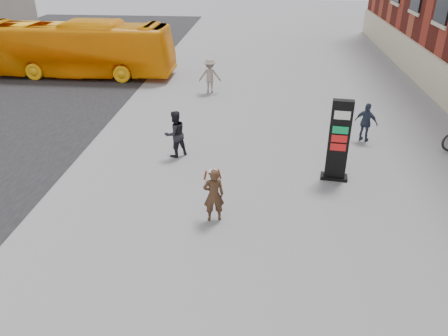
# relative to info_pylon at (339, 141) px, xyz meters

# --- Properties ---
(ground) EXTENTS (100.00, 100.00, 0.00)m
(ground) POSITION_rel_info_pylon_xyz_m (-3.64, -2.18, -1.29)
(ground) COLOR #9E9EA3
(info_pylon) EXTENTS (0.87, 0.51, 2.58)m
(info_pylon) POSITION_rel_info_pylon_xyz_m (0.00, 0.00, 0.00)
(info_pylon) COLOR black
(info_pylon) RESTS_ON ground
(woman) EXTENTS (0.67, 0.63, 1.53)m
(woman) POSITION_rel_info_pylon_xyz_m (-3.53, -2.62, -0.51)
(woman) COLOR #3E2A18
(woman) RESTS_ON ground
(bus) EXTENTS (10.56, 2.54, 2.94)m
(bus) POSITION_rel_info_pylon_xyz_m (-12.53, 10.84, 0.18)
(bus) COLOR #FDA30B
(bus) RESTS_ON road
(pedestrian_a) EXTENTS (1.01, 0.99, 1.64)m
(pedestrian_a) POSITION_rel_info_pylon_xyz_m (-5.27, 1.20, -0.47)
(pedestrian_a) COLOR black
(pedestrian_a) RESTS_ON ground
(pedestrian_b) EXTENTS (1.13, 0.71, 1.69)m
(pedestrian_b) POSITION_rel_info_pylon_xyz_m (-4.94, 8.42, -0.45)
(pedestrian_b) COLOR gray
(pedestrian_b) RESTS_ON ground
(pedestrian_c) EXTENTS (0.92, 0.76, 1.46)m
(pedestrian_c) POSITION_rel_info_pylon_xyz_m (1.50, 3.08, -0.56)
(pedestrian_c) COLOR #2C374B
(pedestrian_c) RESTS_ON ground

